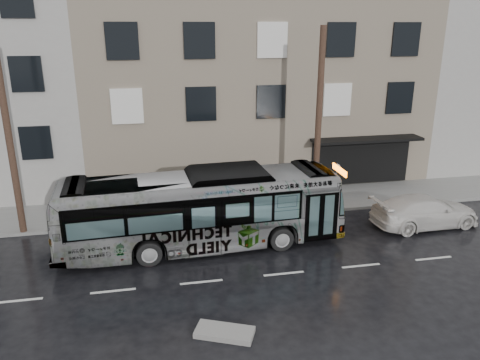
{
  "coord_description": "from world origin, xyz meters",
  "views": [
    {
      "loc": [
        -1.58,
        -17.87,
        9.1
      ],
      "look_at": [
        2.47,
        2.5,
        2.24
      ],
      "focal_mm": 35.0,
      "sensor_mm": 36.0,
      "label": 1
    }
  ],
  "objects_px": {
    "utility_pole_front": "(318,123)",
    "sign_post": "(335,186)",
    "bus": "(201,210)",
    "white_sedan": "(425,211)",
    "utility_pole_rear": "(8,135)"
  },
  "relations": [
    {
      "from": "utility_pole_front",
      "to": "utility_pole_rear",
      "type": "height_order",
      "value": "same"
    },
    {
      "from": "white_sedan",
      "to": "utility_pole_front",
      "type": "bearing_deg",
      "value": 56.26
    },
    {
      "from": "utility_pole_front",
      "to": "sign_post",
      "type": "height_order",
      "value": "utility_pole_front"
    },
    {
      "from": "utility_pole_front",
      "to": "utility_pole_rear",
      "type": "relative_size",
      "value": 1.0
    },
    {
      "from": "utility_pole_rear",
      "to": "white_sedan",
      "type": "xyz_separation_m",
      "value": [
        18.55,
        -2.68,
        -3.9
      ]
    },
    {
      "from": "utility_pole_rear",
      "to": "sign_post",
      "type": "height_order",
      "value": "utility_pole_rear"
    },
    {
      "from": "utility_pole_front",
      "to": "bus",
      "type": "xyz_separation_m",
      "value": [
        -6.1,
        -2.78,
        -2.97
      ]
    },
    {
      "from": "utility_pole_rear",
      "to": "bus",
      "type": "bearing_deg",
      "value": -19.35
    },
    {
      "from": "utility_pole_rear",
      "to": "white_sedan",
      "type": "relative_size",
      "value": 1.74
    },
    {
      "from": "bus",
      "to": "sign_post",
      "type": "bearing_deg",
      "value": -71.79
    },
    {
      "from": "white_sedan",
      "to": "sign_post",
      "type": "bearing_deg",
      "value": 48.91
    },
    {
      "from": "utility_pole_front",
      "to": "white_sedan",
      "type": "xyz_separation_m",
      "value": [
        4.55,
        -2.68,
        -3.9
      ]
    },
    {
      "from": "utility_pole_front",
      "to": "utility_pole_rear",
      "type": "xyz_separation_m",
      "value": [
        -14.0,
        0.0,
        0.0
      ]
    },
    {
      "from": "utility_pole_front",
      "to": "utility_pole_rear",
      "type": "distance_m",
      "value": 14.0
    },
    {
      "from": "utility_pole_rear",
      "to": "utility_pole_front",
      "type": "bearing_deg",
      "value": 0.0
    }
  ]
}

